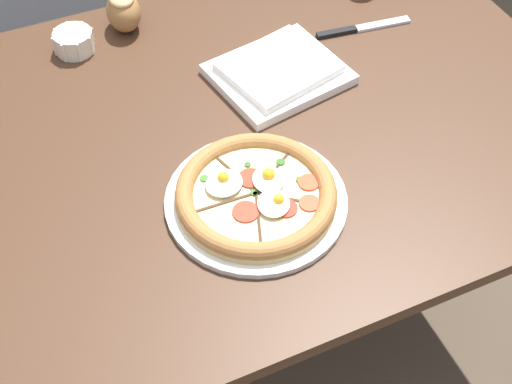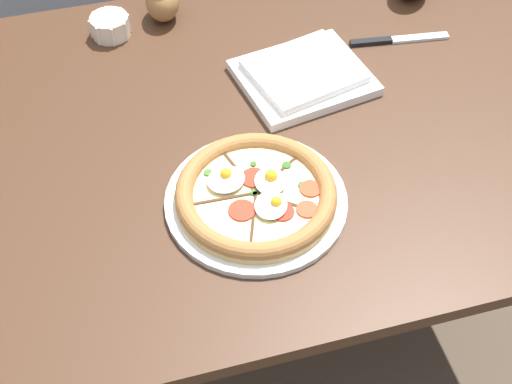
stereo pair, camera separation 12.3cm
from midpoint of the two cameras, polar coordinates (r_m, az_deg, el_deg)
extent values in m
plane|color=brown|center=(1.97, -1.87, -10.01)|extent=(12.00, 12.00, 0.00)
cube|color=#422819|center=(1.40, -2.60, 5.13)|extent=(1.33, 0.97, 0.03)
cube|color=#422819|center=(2.15, 8.71, 10.09)|extent=(0.06, 0.06, 0.70)
cylinder|color=white|center=(1.24, -2.82, -0.88)|extent=(0.32, 0.32, 0.01)
cylinder|color=tan|center=(1.23, -2.84, -0.53)|extent=(0.28, 0.28, 0.01)
cylinder|color=beige|center=(1.23, -2.85, -0.30)|extent=(0.23, 0.23, 0.00)
torus|color=#A36B38|center=(1.23, -2.85, -0.25)|extent=(0.28, 0.28, 0.03)
cube|color=#472D19|center=(1.26, -4.48, 1.29)|extent=(0.04, 0.11, 0.00)
cube|color=#472D19|center=(1.22, -5.40, -1.02)|extent=(0.12, 0.01, 0.00)
cube|color=#472D19|center=(1.19, -2.74, -2.35)|extent=(0.04, 0.11, 0.00)
cube|color=#472D19|center=(1.22, -0.24, -0.74)|extent=(0.09, 0.07, 0.00)
cube|color=#472D19|center=(1.26, -1.40, 1.46)|extent=(0.10, 0.07, 0.00)
cylinder|color=red|center=(1.25, -3.21, 0.94)|extent=(0.05, 0.05, 0.00)
cylinder|color=red|center=(1.20, -3.75, -1.78)|extent=(0.05, 0.05, 0.00)
cylinder|color=red|center=(1.24, 1.44, 0.60)|extent=(0.04, 0.04, 0.00)
cylinder|color=red|center=(1.21, 1.43, -1.08)|extent=(0.04, 0.04, 0.00)
cylinder|color=red|center=(1.20, -0.51, -1.50)|extent=(0.04, 0.04, 0.00)
ellipsoid|color=white|center=(1.24, -5.41, 0.55)|extent=(0.09, 0.09, 0.01)
sphere|color=#F4AD1E|center=(1.24, -5.47, 1.00)|extent=(0.02, 0.02, 0.02)
ellipsoid|color=white|center=(1.20, -1.49, -1.08)|extent=(0.08, 0.08, 0.01)
sphere|color=#F4AD1E|center=(1.20, -1.08, -0.77)|extent=(0.02, 0.02, 0.02)
ellipsoid|color=white|center=(1.24, -1.85, 0.85)|extent=(0.07, 0.08, 0.01)
sphere|color=#F4AD1E|center=(1.24, -1.81, 1.25)|extent=(0.02, 0.02, 0.02)
cylinder|color=#386B23|center=(1.19, -1.23, -2.01)|extent=(0.02, 0.02, 0.00)
cylinder|color=#2D5B1E|center=(1.22, -2.92, -0.30)|extent=(0.01, 0.01, 0.00)
cylinder|color=#386B23|center=(1.23, -3.01, -0.22)|extent=(0.01, 0.01, 0.00)
cylinder|color=#2D5B1E|center=(1.24, 0.61, 0.77)|extent=(0.02, 0.02, 0.00)
cylinder|color=#2D5B1E|center=(1.27, -3.43, 2.06)|extent=(0.01, 0.01, 0.00)
cylinder|color=#477A2D|center=(1.25, 1.37, 1.09)|extent=(0.01, 0.01, 0.00)
cylinder|color=#2D5B1E|center=(1.21, -4.05, -1.16)|extent=(0.01, 0.01, 0.00)
cylinder|color=#2D5B1E|center=(1.27, -0.76, 2.28)|extent=(0.02, 0.02, 0.00)
cylinder|color=#386B23|center=(1.26, -6.97, 0.94)|extent=(0.02, 0.02, 0.00)
cylinder|color=silver|center=(1.60, -16.55, 11.36)|extent=(0.08, 0.08, 0.05)
cylinder|color=#AD1423|center=(1.60, -16.60, 11.52)|extent=(0.07, 0.07, 0.03)
cylinder|color=silver|center=(1.61, -15.12, 11.80)|extent=(0.01, 0.01, 0.04)
cylinder|color=silver|center=(1.63, -15.79, 12.23)|extent=(0.01, 0.01, 0.04)
cylinder|color=silver|center=(1.64, -16.88, 12.15)|extent=(0.01, 0.01, 0.04)
cylinder|color=silver|center=(1.63, -17.79, 11.60)|extent=(0.01, 0.01, 0.04)
cylinder|color=silver|center=(1.60, -17.99, 10.91)|extent=(0.01, 0.01, 0.04)
cylinder|color=silver|center=(1.58, -17.34, 10.46)|extent=(0.01, 0.01, 0.04)
cylinder|color=silver|center=(1.57, -16.22, 10.54)|extent=(0.01, 0.01, 0.04)
cylinder|color=silver|center=(1.58, -15.29, 11.10)|extent=(0.01, 0.01, 0.04)
cube|color=white|center=(1.48, -0.58, 9.29)|extent=(0.29, 0.25, 0.02)
cube|color=white|center=(1.47, -0.59, 9.83)|extent=(0.24, 0.22, 0.02)
ellipsoid|color=olive|center=(1.63, -12.74, 13.79)|extent=(0.09, 0.11, 0.08)
cube|color=silver|center=(1.64, 7.95, 13.06)|extent=(0.13, 0.04, 0.01)
cube|color=black|center=(1.60, 4.26, 12.51)|extent=(0.09, 0.03, 0.01)
camera|label=1|loc=(0.06, -92.87, -3.34)|focal=50.00mm
camera|label=2|loc=(0.06, 87.13, 3.34)|focal=50.00mm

